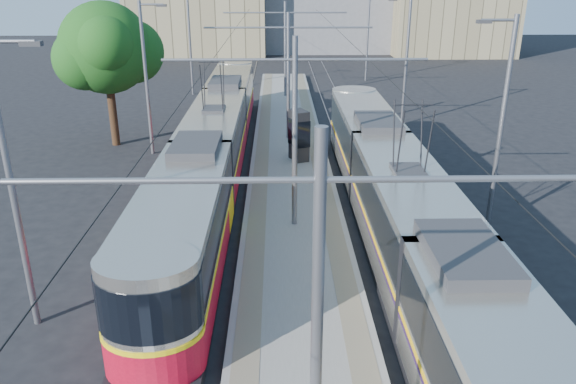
{
  "coord_description": "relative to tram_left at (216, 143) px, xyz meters",
  "views": [
    {
      "loc": [
        -0.61,
        -11.65,
        9.32
      ],
      "look_at": [
        -0.24,
        7.99,
        1.6
      ],
      "focal_mm": 35.0,
      "sensor_mm": 36.0,
      "label": 1
    }
  ],
  "objects": [
    {
      "name": "tactile_strip_right",
      "position": [
        5.05,
        2.74,
        -1.4
      ],
      "size": [
        0.7,
        50.0,
        0.01
      ],
      "primitive_type": "cube",
      "color": "gray",
      "rests_on": "platform"
    },
    {
      "name": "platform",
      "position": [
        3.6,
        2.74,
        -1.56
      ],
      "size": [
        4.0,
        50.0,
        0.3
      ],
      "primitive_type": "cube",
      "color": "gray",
      "rests_on": "ground"
    },
    {
      "name": "tactile_strip_left",
      "position": [
        2.15,
        2.74,
        -1.4
      ],
      "size": [
        0.7,
        50.0,
        0.01
      ],
      "primitive_type": "cube",
      "color": "gray",
      "rests_on": "platform"
    },
    {
      "name": "tram_right",
      "position": [
        7.2,
        -8.89,
        0.15
      ],
      "size": [
        2.43,
        29.25,
        5.5
      ],
      "color": "black",
      "rests_on": "ground"
    },
    {
      "name": "tram_left",
      "position": [
        0.0,
        0.0,
        0.0
      ],
      "size": [
        2.43,
        31.37,
        5.5
      ],
      "color": "black",
      "rests_on": "ground"
    },
    {
      "name": "tree",
      "position": [
        -6.04,
        5.71,
        3.66
      ],
      "size": [
        5.47,
        5.05,
        7.94
      ],
      "color": "#382314",
      "rests_on": "ground"
    },
    {
      "name": "shelter",
      "position": [
        4.06,
        1.6,
        -0.06
      ],
      "size": [
        1.12,
        1.35,
        2.57
      ],
      "rotation": [
        0.0,
        0.0,
        0.4
      ],
      "color": "black",
      "rests_on": "platform"
    },
    {
      "name": "street_lamps",
      "position": [
        3.6,
        6.74,
        2.48
      ],
      "size": [
        15.18,
        38.22,
        8.0
      ],
      "color": "slate",
      "rests_on": "ground"
    },
    {
      "name": "ground",
      "position": [
        3.6,
        -14.26,
        -1.71
      ],
      "size": [
        160.0,
        160.0,
        0.0
      ],
      "primitive_type": "plane",
      "color": "black",
      "rests_on": "ground"
    },
    {
      "name": "catenary",
      "position": [
        3.6,
        -0.11,
        2.82
      ],
      "size": [
        9.2,
        70.0,
        7.0
      ],
      "color": "slate",
      "rests_on": "platform"
    },
    {
      "name": "rails",
      "position": [
        3.6,
        2.74,
        -1.69
      ],
      "size": [
        8.71,
        70.0,
        0.03
      ],
      "color": "gray",
      "rests_on": "ground"
    }
  ]
}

